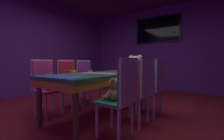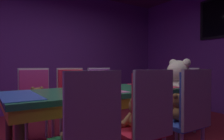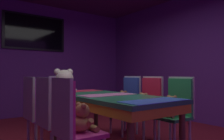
{
  "view_description": "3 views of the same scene",
  "coord_description": "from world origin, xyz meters",
  "px_view_note": "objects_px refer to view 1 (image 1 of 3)",
  "views": [
    {
      "loc": [
        1.72,
        -2.1,
        0.92
      ],
      "look_at": [
        -0.14,
        0.59,
        0.77
      ],
      "focal_mm": 24.58,
      "sensor_mm": 36.0,
      "label": 1
    },
    {
      "loc": [
        2.01,
        -1.12,
        1.01
      ],
      "look_at": [
        -0.05,
        0.21,
        0.97
      ],
      "focal_mm": 31.96,
      "sensor_mm": 36.0,
      "label": 2
    },
    {
      "loc": [
        -1.75,
        -2.47,
        1.02
      ],
      "look_at": [
        0.21,
        0.19,
        1.08
      ],
      "focal_mm": 36.04,
      "sensor_mm": 36.0,
      "label": 3
    }
  ],
  "objects_px": {
    "teddy_left_0": "(50,83)",
    "chair_left_1": "(69,79)",
    "banquet_table": "(100,78)",
    "wall_tv": "(158,30)",
    "chair_left_2": "(86,77)",
    "teddy_right_1": "(133,85)",
    "chair_left_0": "(45,81)",
    "teddy_right_2": "(148,82)",
    "teddy_left_1": "(74,79)",
    "throne_chair": "(137,76)",
    "king_teddy_bear": "(134,70)",
    "chair_right_1": "(142,85)",
    "chair_right_2": "(155,82)",
    "teddy_left_2": "(91,78)",
    "chair_right_0": "(124,90)",
    "teddy_right_0": "(114,91)"
  },
  "relations": [
    {
      "from": "teddy_right_2",
      "to": "teddy_left_2",
      "type": "bearing_deg",
      "value": 1.25
    },
    {
      "from": "teddy_left_0",
      "to": "king_teddy_bear",
      "type": "distance_m",
      "value": 2.04
    },
    {
      "from": "chair_right_1",
      "to": "king_teddy_bear",
      "type": "distance_m",
      "value": 1.59
    },
    {
      "from": "teddy_left_2",
      "to": "wall_tv",
      "type": "relative_size",
      "value": 0.21
    },
    {
      "from": "chair_left_2",
      "to": "teddy_left_1",
      "type": "bearing_deg",
      "value": -73.27
    },
    {
      "from": "teddy_left_2",
      "to": "wall_tv",
      "type": "distance_m",
      "value": 3.07
    },
    {
      "from": "chair_left_0",
      "to": "teddy_left_1",
      "type": "relative_size",
      "value": 2.82
    },
    {
      "from": "chair_left_1",
      "to": "teddy_right_1",
      "type": "relative_size",
      "value": 3.34
    },
    {
      "from": "banquet_table",
      "to": "wall_tv",
      "type": "relative_size",
      "value": 1.34
    },
    {
      "from": "teddy_left_0",
      "to": "teddy_right_2",
      "type": "height_order",
      "value": "teddy_left_0"
    },
    {
      "from": "chair_left_0",
      "to": "teddy_left_2",
      "type": "xyz_separation_m",
      "value": [
        0.15,
        1.03,
        -0.01
      ]
    },
    {
      "from": "chair_left_0",
      "to": "chair_left_2",
      "type": "height_order",
      "value": "same"
    },
    {
      "from": "teddy_left_2",
      "to": "teddy_right_1",
      "type": "xyz_separation_m",
      "value": [
        1.33,
        -0.49,
        -0.01
      ]
    },
    {
      "from": "teddy_left_1",
      "to": "throne_chair",
      "type": "xyz_separation_m",
      "value": [
        0.66,
        1.56,
        -0.0
      ]
    },
    {
      "from": "chair_left_1",
      "to": "teddy_left_1",
      "type": "xyz_separation_m",
      "value": [
        0.15,
        -0.0,
        0.0
      ]
    },
    {
      "from": "teddy_left_0",
      "to": "teddy_right_0",
      "type": "xyz_separation_m",
      "value": [
        1.34,
        0.01,
        -0.0
      ]
    },
    {
      "from": "teddy_left_0",
      "to": "teddy_left_1",
      "type": "distance_m",
      "value": 0.52
    },
    {
      "from": "teddy_right_1",
      "to": "chair_right_2",
      "type": "height_order",
      "value": "chair_right_2"
    },
    {
      "from": "chair_right_1",
      "to": "teddy_right_2",
      "type": "xyz_separation_m",
      "value": [
        -0.12,
        0.52,
        -0.02
      ]
    },
    {
      "from": "wall_tv",
      "to": "teddy_left_1",
      "type": "bearing_deg",
      "value": -102.0
    },
    {
      "from": "king_teddy_bear",
      "to": "teddy_left_2",
      "type": "bearing_deg",
      "value": -37.41
    },
    {
      "from": "chair_left_2",
      "to": "teddy_right_1",
      "type": "bearing_deg",
      "value": -18.31
    },
    {
      "from": "teddy_right_2",
      "to": "teddy_left_0",
      "type": "bearing_deg",
      "value": 37.91
    },
    {
      "from": "banquet_table",
      "to": "king_teddy_bear",
      "type": "bearing_deg",
      "value": 90.0
    },
    {
      "from": "chair_left_2",
      "to": "chair_left_1",
      "type": "bearing_deg",
      "value": -89.29
    },
    {
      "from": "teddy_left_1",
      "to": "chair_right_2",
      "type": "relative_size",
      "value": 0.35
    },
    {
      "from": "teddy_left_0",
      "to": "teddy_right_2",
      "type": "xyz_separation_m",
      "value": [
        1.36,
        1.06,
        -0.0
      ]
    },
    {
      "from": "chair_left_0",
      "to": "teddy_right_2",
      "type": "bearing_deg",
      "value": 35.16
    },
    {
      "from": "teddy_left_0",
      "to": "teddy_left_1",
      "type": "bearing_deg",
      "value": 88.04
    },
    {
      "from": "chair_right_1",
      "to": "teddy_right_2",
      "type": "distance_m",
      "value": 0.53
    },
    {
      "from": "throne_chair",
      "to": "chair_left_1",
      "type": "bearing_deg",
      "value": -27.47
    },
    {
      "from": "chair_left_0",
      "to": "throne_chair",
      "type": "distance_m",
      "value": 2.24
    },
    {
      "from": "chair_left_1",
      "to": "chair_right_2",
      "type": "height_order",
      "value": "same"
    },
    {
      "from": "teddy_left_0",
      "to": "chair_left_1",
      "type": "relative_size",
      "value": 0.31
    },
    {
      "from": "chair_left_1",
      "to": "wall_tv",
      "type": "relative_size",
      "value": 0.65
    },
    {
      "from": "teddy_left_2",
      "to": "wall_tv",
      "type": "height_order",
      "value": "wall_tv"
    },
    {
      "from": "teddy_right_1",
      "to": "king_teddy_bear",
      "type": "relative_size",
      "value": 0.42
    },
    {
      "from": "chair_left_1",
      "to": "chair_left_2",
      "type": "distance_m",
      "value": 0.51
    },
    {
      "from": "chair_left_0",
      "to": "chair_left_2",
      "type": "relative_size",
      "value": 1.0
    },
    {
      "from": "teddy_left_0",
      "to": "chair_right_1",
      "type": "distance_m",
      "value": 1.58
    },
    {
      "from": "chair_right_0",
      "to": "teddy_right_2",
      "type": "height_order",
      "value": "chair_right_0"
    },
    {
      "from": "throne_chair",
      "to": "king_teddy_bear",
      "type": "bearing_deg",
      "value": -0.0
    },
    {
      "from": "king_teddy_bear",
      "to": "teddy_right_2",
      "type": "bearing_deg",
      "value": 38.86
    },
    {
      "from": "chair_left_0",
      "to": "chair_left_1",
      "type": "relative_size",
      "value": 1.0
    },
    {
      "from": "teddy_left_2",
      "to": "king_teddy_bear",
      "type": "xyz_separation_m",
      "value": [
        0.67,
        0.88,
        0.15
      ]
    },
    {
      "from": "chair_left_2",
      "to": "chair_right_2",
      "type": "bearing_deg",
      "value": 1.03
    },
    {
      "from": "teddy_left_1",
      "to": "throne_chair",
      "type": "height_order",
      "value": "throne_chair"
    },
    {
      "from": "king_teddy_bear",
      "to": "wall_tv",
      "type": "relative_size",
      "value": 0.47
    },
    {
      "from": "chair_left_0",
      "to": "teddy_right_2",
      "type": "distance_m",
      "value": 1.85
    },
    {
      "from": "chair_left_0",
      "to": "teddy_right_2",
      "type": "relative_size",
      "value": 3.29
    }
  ]
}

